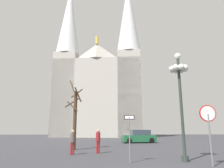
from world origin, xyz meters
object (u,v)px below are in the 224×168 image
at_px(parked_car_near_green, 139,137).
at_px(stop_sign, 209,122).
at_px(cathedral, 99,84).
at_px(one_way_arrow_sign, 130,133).
at_px(bare_tree, 75,116).
at_px(pedestrian_walking, 98,139).
at_px(pedestrian_standing, 73,140).
at_px(street_lamp, 180,83).

bearing_deg(parked_car_near_green, stop_sign, -88.88).
xyz_separation_m(cathedral, one_way_arrow_sign, (2.13, -35.63, -10.61)).
height_order(bare_tree, parked_car_near_green, bare_tree).
distance_m(pedestrian_walking, pedestrian_standing, 1.88).
relative_size(parked_car_near_green, pedestrian_standing, 2.61).
xyz_separation_m(one_way_arrow_sign, street_lamp, (2.98, 0.27, 2.77)).
bearing_deg(parked_car_near_green, cathedral, 105.05).
height_order(stop_sign, one_way_arrow_sign, stop_sign).
bearing_deg(cathedral, stop_sign, -81.11).
bearing_deg(pedestrian_standing, cathedral, 87.71).
relative_size(stop_sign, street_lamp, 0.47).
relative_size(cathedral, one_way_arrow_sign, 15.49).
xyz_separation_m(pedestrian_walking, pedestrian_standing, (-1.72, -0.76, -0.03)).
relative_size(one_way_arrow_sign, pedestrian_walking, 1.44).
height_order(parked_car_near_green, pedestrian_walking, pedestrian_walking).
xyz_separation_m(one_way_arrow_sign, parked_car_near_green, (3.31, 15.39, -0.75)).
distance_m(bare_tree, pedestrian_standing, 3.83).
height_order(parked_car_near_green, pedestrian_standing, pedestrian_standing).
bearing_deg(one_way_arrow_sign, pedestrian_standing, 134.11).
distance_m(one_way_arrow_sign, street_lamp, 4.07).
height_order(street_lamp, parked_car_near_green, street_lamp).
xyz_separation_m(stop_sign, parked_car_near_green, (-0.33, 16.65, -1.25)).
distance_m(cathedral, parked_car_near_green, 23.83).
xyz_separation_m(street_lamp, parked_car_near_green, (0.33, 15.12, -3.51)).
height_order(cathedral, street_lamp, cathedral).
xyz_separation_m(cathedral, street_lamp, (5.11, -35.35, -7.85)).
height_order(stop_sign, pedestrian_standing, stop_sign).
bearing_deg(bare_tree, cathedral, 86.75).
bearing_deg(stop_sign, bare_tree, 132.23).
xyz_separation_m(bare_tree, pedestrian_standing, (0.35, -3.37, -1.77)).
bearing_deg(parked_car_near_green, street_lamp, -91.26).
bearing_deg(pedestrian_walking, street_lamp, -40.61).
distance_m(stop_sign, one_way_arrow_sign, 3.88).
relative_size(stop_sign, pedestrian_walking, 1.69).
height_order(one_way_arrow_sign, pedestrian_walking, one_way_arrow_sign).
relative_size(bare_tree, pedestrian_walking, 3.53).
xyz_separation_m(stop_sign, pedestrian_standing, (-7.05, 4.78, -1.01)).
relative_size(pedestrian_walking, pedestrian_standing, 1.03).
bearing_deg(parked_car_near_green, pedestrian_walking, -114.27).
bearing_deg(parked_car_near_green, one_way_arrow_sign, -102.15).
bearing_deg(cathedral, street_lamp, -81.78).
distance_m(cathedral, pedestrian_standing, 34.00).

